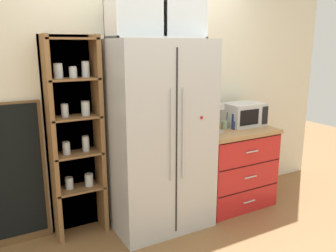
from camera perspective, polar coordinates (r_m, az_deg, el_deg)
name	(u,v)px	position (r m, az deg, el deg)	size (l,w,h in m)	color
ground_plane	(160,223)	(3.68, -1.29, -15.83)	(10.76, 10.76, 0.00)	olive
wall_back_cream	(142,96)	(3.61, -4.38, 5.06)	(5.05, 0.10, 2.55)	silver
refrigerator	(159,136)	(3.34, -1.50, -1.74)	(0.95, 0.69, 1.85)	silver
pantry_shelf_column	(75,134)	(3.32, -15.27, -1.33)	(0.51, 0.28, 1.89)	brown
counter_cabinet	(231,166)	(4.00, 10.45, -6.54)	(0.88, 0.66, 0.89)	red
microwave	(244,114)	(4.00, 12.49, 1.91)	(0.44, 0.33, 0.26)	silver
coffee_maker	(210,117)	(3.66, 7.03, 1.46)	(0.17, 0.20, 0.31)	#B7B7BC
mug_sage	(225,125)	(3.82, 9.39, 0.21)	(0.11, 0.08, 0.09)	#8CA37F
mug_navy	(235,125)	(3.83, 11.17, 0.17)	(0.12, 0.08, 0.09)	navy
bottle_green	(229,117)	(3.90, 10.11, 1.42)	(0.06, 0.06, 0.25)	#285B33
bottle_cobalt	(235,119)	(3.83, 11.04, 1.13)	(0.06, 0.06, 0.25)	navy
upper_cabinet	(156,1)	(3.29, -2.05, 20.07)	(0.91, 0.32, 0.66)	silver
chalkboard_menu	(10,176)	(3.37, -24.74, -7.51)	(0.60, 0.04, 1.32)	brown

